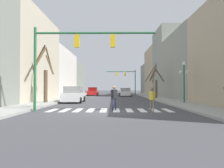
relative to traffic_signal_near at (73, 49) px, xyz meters
name	(u,v)px	position (x,y,z in m)	size (l,w,h in m)	color
ground_plane	(110,112)	(2.51, -0.49, -4.20)	(240.00, 240.00, 0.00)	#424247
sidewalk_left	(7,111)	(-4.18, -0.49, -4.13)	(2.80, 90.00, 0.15)	#9E9E99
sidewalk_right	(213,111)	(9.20, -0.49, -4.13)	(2.80, 90.00, 0.15)	#9E9E99
building_row_left	(38,64)	(-8.58, 17.84, 0.99)	(6.00, 54.97, 13.78)	gray
building_row_right	(179,68)	(13.60, 21.77, 0.72)	(6.00, 55.87, 12.24)	tan
crosswalk_stripes	(110,110)	(2.51, 0.75, -4.20)	(8.55, 2.60, 0.01)	white
traffic_signal_near	(73,49)	(0.00, 0.00, 0.00)	(8.18, 0.28, 5.68)	#236038
traffic_signal_far	(127,77)	(5.59, 34.35, -0.10)	(6.59, 0.28, 5.64)	#236038
street_lamp_right_corner	(184,73)	(9.58, 6.54, -1.23)	(0.95, 0.36, 3.97)	#1E4C2D
car_parked_left_mid	(93,92)	(-1.60, 30.64, -3.41)	(2.12, 4.39, 1.71)	red
car_parked_left_far	(73,95)	(-1.59, 8.87, -3.40)	(2.15, 4.22, 1.73)	white
car_parked_right_near	(125,92)	(4.88, 26.29, -3.46)	(2.20, 4.14, 1.57)	white
pedestrian_on_left_sidewalk	(114,96)	(2.80, 0.70, -3.18)	(0.55, 0.62, 1.72)	#282D47
pedestrian_on_right_sidewalk	(152,97)	(5.43, 0.51, -3.28)	(0.41, 0.62, 1.56)	#7A705B
street_tree_right_far	(44,75)	(-4.11, 6.81, -1.34)	(3.25, 3.10, 5.73)	brown
street_tree_left_mid	(155,82)	(8.68, 16.47, -1.73)	(2.74, 1.35, 4.87)	brown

